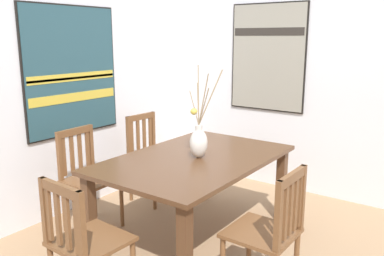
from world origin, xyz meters
name	(u,v)px	position (x,y,z in m)	size (l,w,h in m)	color
wall_back	(65,76)	(0.00, 1.86, 1.35)	(6.40, 0.12, 2.70)	silver
wall_side	(319,72)	(1.86, 0.00, 1.35)	(0.12, 6.40, 2.70)	silver
dining_table	(195,168)	(0.21, 0.46, 0.63)	(1.69, 1.09, 0.73)	#51331E
centerpiece_vase	(199,141)	(0.22, 0.42, 0.87)	(0.24, 0.22, 0.77)	silver
chair_0	(150,155)	(0.63, 1.34, 0.49)	(0.45, 0.45, 0.92)	brown
chair_1	(270,231)	(-0.23, -0.44, 0.50)	(0.43, 0.43, 0.92)	brown
chair_2	(87,176)	(-0.21, 1.35, 0.49)	(0.43, 0.43, 0.92)	brown
chair_3	(84,242)	(-1.00, 0.43, 0.49)	(0.44, 0.44, 0.90)	brown
painting_on_back_wall	(72,71)	(0.04, 1.79, 1.40)	(1.07, 0.05, 1.23)	black
painting_on_side_wall	(268,57)	(1.79, 0.57, 1.49)	(0.05, 0.90, 1.20)	black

